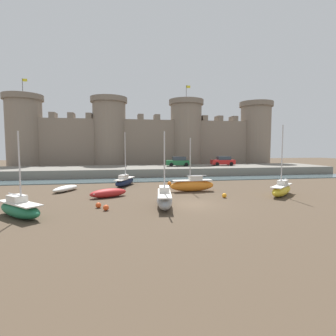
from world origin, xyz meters
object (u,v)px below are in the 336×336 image
at_px(mooring_buoy_near_channel, 169,183).
at_px(mooring_buoy_near_shore, 106,208).
at_px(mooring_buoy_mid_mud, 224,196).
at_px(car_quay_west, 223,161).
at_px(sailboat_midflat_right, 164,199).
at_px(mooring_buoy_off_centre, 98,205).
at_px(rowboat_near_channel_right, 108,193).
at_px(car_quay_centre_west, 178,162).
at_px(rowboat_foreground_centre, 66,188).
at_px(sailboat_midflat_left, 192,185).
at_px(sailboat_midflat_centre, 20,208).
at_px(sailboat_foreground_left, 282,189).
at_px(sailboat_near_channel_left, 125,181).

relative_size(mooring_buoy_near_channel, mooring_buoy_near_shore, 1.15).
distance_m(mooring_buoy_near_channel, mooring_buoy_mid_mud, 9.10).
bearing_deg(car_quay_west, sailboat_midflat_right, -120.54).
bearing_deg(sailboat_midflat_right, mooring_buoy_off_centre, 173.06).
height_order(rowboat_near_channel_right, car_quay_centre_west, car_quay_centre_west).
bearing_deg(mooring_buoy_mid_mud, rowboat_near_channel_right, 168.61).
height_order(rowboat_foreground_centre, car_quay_centre_west, car_quay_centre_west).
bearing_deg(car_quay_centre_west, car_quay_west, 2.02).
distance_m(rowboat_foreground_centre, mooring_buoy_off_centre, 9.11).
xyz_separation_m(sailboat_midflat_left, mooring_buoy_mid_mud, (1.93, -3.88, -0.47)).
height_order(rowboat_foreground_centre, sailboat_midflat_centre, sailboat_midflat_centre).
height_order(sailboat_midflat_centre, mooring_buoy_off_centre, sailboat_midflat_centre).
relative_size(mooring_buoy_mid_mud, car_quay_west, 0.10).
bearing_deg(mooring_buoy_mid_mud, sailboat_midflat_right, -155.61).
xyz_separation_m(sailboat_foreground_left, sailboat_midflat_right, (-11.63, -2.75, 0.04)).
relative_size(sailboat_near_channel_left, mooring_buoy_near_channel, 12.95).
height_order(rowboat_foreground_centre, mooring_buoy_near_channel, rowboat_foreground_centre).
height_order(mooring_buoy_near_channel, car_quay_west, car_quay_west).
height_order(mooring_buoy_near_shore, car_quay_west, car_quay_west).
bearing_deg(sailboat_midflat_centre, rowboat_near_channel_right, 48.37).
relative_size(rowboat_foreground_centre, car_quay_centre_west, 0.88).
xyz_separation_m(rowboat_foreground_centre, mooring_buoy_mid_mud, (14.85, -6.11, -0.10)).
bearing_deg(mooring_buoy_off_centre, mooring_buoy_mid_mud, 10.85).
height_order(sailboat_midflat_right, mooring_buoy_near_shore, sailboat_midflat_right).
distance_m(rowboat_near_channel_right, mooring_buoy_mid_mud, 10.54).
xyz_separation_m(mooring_buoy_mid_mud, mooring_buoy_off_centre, (-10.86, -2.08, -0.00)).
relative_size(rowboat_foreground_centre, sailboat_foreground_left, 0.56).
relative_size(rowboat_near_channel_right, sailboat_near_channel_left, 0.58).
distance_m(rowboat_foreground_centre, sailboat_midflat_left, 13.12).
relative_size(sailboat_near_channel_left, car_quay_west, 1.51).
distance_m(sailboat_foreground_left, car_quay_centre_west, 22.26).
bearing_deg(sailboat_midflat_centre, rowboat_foreground_centre, 85.31).
height_order(rowboat_foreground_centre, mooring_buoy_mid_mud, rowboat_foreground_centre).
bearing_deg(rowboat_near_channel_right, car_quay_west, 46.35).
distance_m(sailboat_midflat_right, mooring_buoy_mid_mud, 6.51).
height_order(mooring_buoy_near_channel, mooring_buoy_mid_mud, mooring_buoy_near_channel).
height_order(car_quay_west, car_quay_centre_west, same).
relative_size(sailboat_foreground_left, sailboat_near_channel_left, 1.04).
bearing_deg(mooring_buoy_mid_mud, car_quay_centre_west, 88.91).
distance_m(rowboat_foreground_centre, rowboat_near_channel_right, 6.05).
distance_m(sailboat_midflat_right, mooring_buoy_off_centre, 5.00).
bearing_deg(mooring_buoy_off_centre, car_quay_west, 50.98).
bearing_deg(car_quay_centre_west, rowboat_near_channel_right, -118.78).
bearing_deg(car_quay_centre_west, sailboat_midflat_right, -104.59).
xyz_separation_m(sailboat_midflat_left, mooring_buoy_near_channel, (-1.59, 4.51, -0.44)).
xyz_separation_m(sailboat_near_channel_left, mooring_buoy_near_shore, (-1.46, -11.98, -0.35)).
height_order(sailboat_foreground_left, sailboat_midflat_right, sailboat_foreground_left).
bearing_deg(rowboat_near_channel_right, car_quay_centre_west, 61.22).
bearing_deg(mooring_buoy_off_centre, mooring_buoy_near_shore, -57.47).
distance_m(sailboat_foreground_left, mooring_buoy_near_shore, 16.26).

